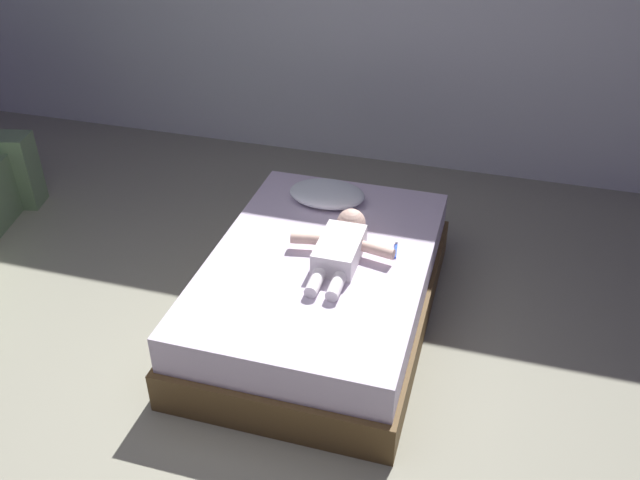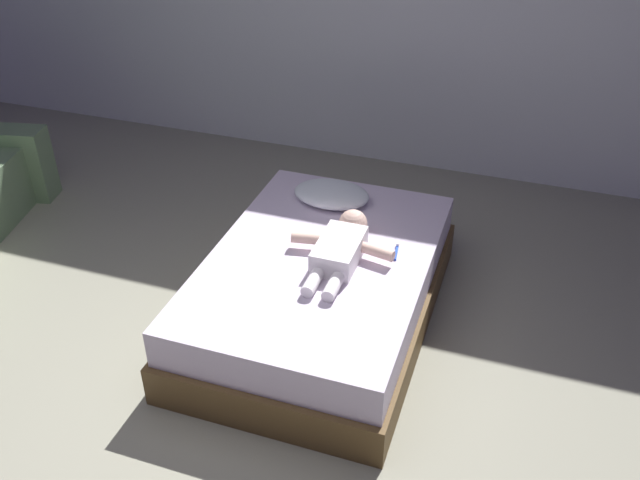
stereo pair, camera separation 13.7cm
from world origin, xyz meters
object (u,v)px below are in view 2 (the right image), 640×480
Objects in this scene: baby at (341,246)px; toothbrush at (397,251)px; bed at (320,289)px; pillow at (332,194)px.

baby reaches higher than toothbrush.
pillow is (-0.11, 0.54, 0.27)m from bed.
toothbrush reaches higher than bed.
pillow is 0.55m from baby.
toothbrush is at bearing 24.03° from bed.
pillow is 3.07× the size of toothbrush.
baby reaches higher than pillow.
toothbrush is (0.36, 0.16, 0.22)m from bed.
baby is at bearing 17.93° from bed.
baby is at bearing -153.67° from toothbrush.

